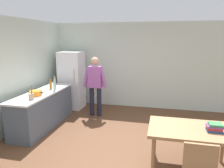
% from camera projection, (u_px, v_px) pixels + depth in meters
% --- Properties ---
extents(ground_plane, '(14.00, 14.00, 0.00)m').
position_uv_depth(ground_plane, '(113.00, 151.00, 4.29)').
color(ground_plane, brown).
extents(wall_back, '(6.40, 0.12, 2.70)m').
position_uv_depth(wall_back, '(134.00, 66.00, 6.86)').
color(wall_back, silver).
rests_on(wall_back, ground_plane).
extents(wall_left, '(0.12, 5.60, 2.70)m').
position_uv_depth(wall_left, '(2.00, 78.00, 4.77)').
color(wall_left, silver).
rests_on(wall_left, ground_plane).
extents(kitchen_counter, '(0.64, 2.20, 0.90)m').
position_uv_depth(kitchen_counter, '(43.00, 109.00, 5.40)').
color(kitchen_counter, '#4C5666').
rests_on(kitchen_counter, ground_plane).
extents(refrigerator, '(0.70, 0.67, 1.80)m').
position_uv_depth(refrigerator, '(72.00, 80.00, 6.81)').
color(refrigerator, white).
rests_on(refrigerator, ground_plane).
extents(person, '(0.70, 0.22, 1.70)m').
position_uv_depth(person, '(95.00, 83.00, 6.05)').
color(person, '#1E1E2D').
rests_on(person, ground_plane).
extents(dining_table, '(1.40, 0.90, 0.75)m').
position_uv_depth(dining_table, '(191.00, 133.00, 3.55)').
color(dining_table, '#9E754C').
rests_on(dining_table, ground_plane).
extents(cooking_pot, '(0.40, 0.28, 0.12)m').
position_uv_depth(cooking_pot, '(36.00, 93.00, 4.96)').
color(cooking_pot, orange).
rests_on(cooking_pot, kitchen_counter).
extents(utensil_jar, '(0.11, 0.11, 0.32)m').
position_uv_depth(utensil_jar, '(31.00, 96.00, 4.64)').
color(utensil_jar, tan).
rests_on(utensil_jar, kitchen_counter).
extents(bottle_water_clear, '(0.07, 0.07, 0.30)m').
position_uv_depth(bottle_water_clear, '(54.00, 86.00, 5.40)').
color(bottle_water_clear, silver).
rests_on(bottle_water_clear, kitchen_counter).
extents(bottle_vinegar_tall, '(0.06, 0.06, 0.32)m').
position_uv_depth(bottle_vinegar_tall, '(55.00, 82.00, 5.79)').
color(bottle_vinegar_tall, gray).
rests_on(bottle_vinegar_tall, kitchen_counter).
extents(bottle_oil_amber, '(0.06, 0.06, 0.28)m').
position_uv_depth(bottle_oil_amber, '(51.00, 85.00, 5.57)').
color(bottle_oil_amber, '#996619').
rests_on(bottle_oil_amber, kitchen_counter).
extents(book_stack, '(0.25, 0.19, 0.13)m').
position_uv_depth(book_stack, '(215.00, 127.00, 3.41)').
color(book_stack, '#284C8E').
rests_on(book_stack, dining_table).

